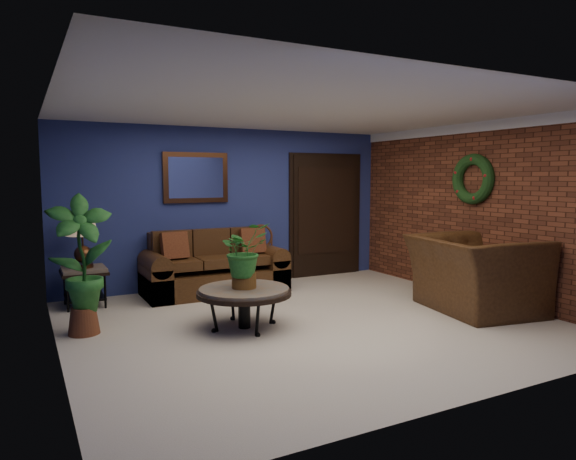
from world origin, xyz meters
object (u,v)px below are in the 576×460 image
coffee_table (244,293)px  side_chair (263,252)px  sofa (214,272)px  table_lamp (82,234)px  armchair (474,274)px  end_table (84,277)px

coffee_table → side_chair: bearing=59.9°
sofa → table_lamp: (-1.83, -0.03, 0.67)m
sofa → coffee_table: (-0.31, -1.93, 0.10)m
sofa → side_chair: bearing=2.9°
sofa → armchair: bearing=-44.9°
end_table → side_chair: side_chair is taller
table_lamp → coffee_table: bearing=-51.6°
coffee_table → table_lamp: table_lamp is taller
sofa → side_chair: side_chair is taller
sofa → side_chair: (0.83, 0.04, 0.24)m
sofa → table_lamp: 1.95m
side_chair → armchair: (1.79, -2.65, -0.07)m
armchair → table_lamp: bearing=69.9°
end_table → table_lamp: (-0.00, 0.00, 0.58)m
sofa → end_table: size_ratio=3.62×
end_table → armchair: size_ratio=0.39×
table_lamp → armchair: (4.45, -2.58, -0.50)m
end_table → side_chair: size_ratio=0.59×
sofa → armchair: size_ratio=1.41×
side_chair → armchair: 3.20m
table_lamp → side_chair: bearing=1.5°
sofa → coffee_table: 1.96m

